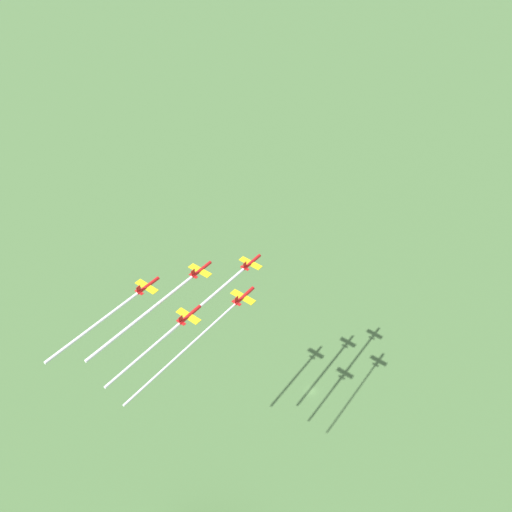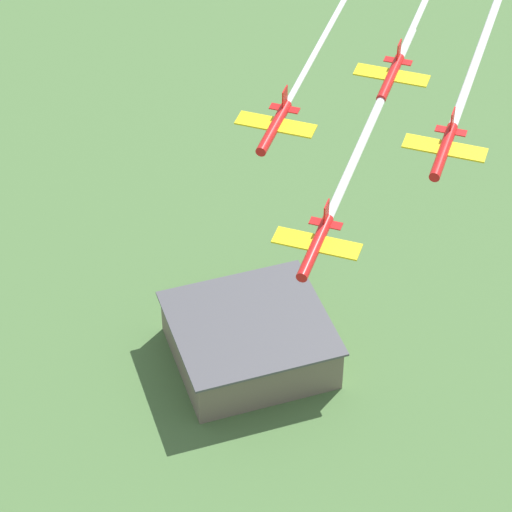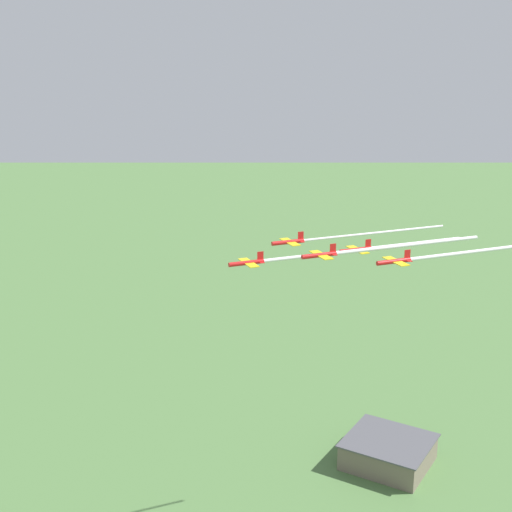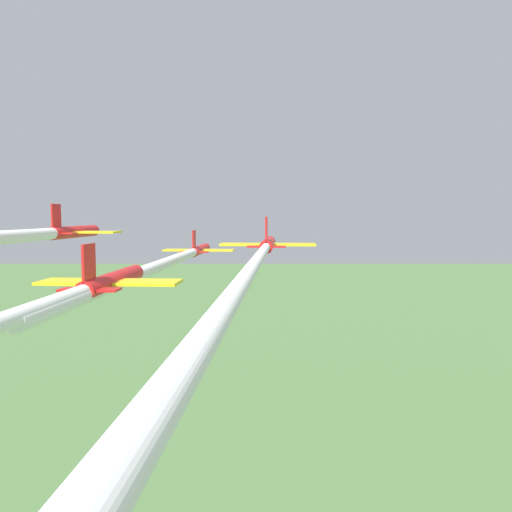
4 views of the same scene
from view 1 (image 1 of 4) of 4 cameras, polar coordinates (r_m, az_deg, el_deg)
name	(u,v)px [view 1 (image 1 of 4)]	position (r m, az deg, el deg)	size (l,w,h in m)	color
ground_plane	(311,391)	(256.92, 6.32, -15.09)	(3000.00, 3000.00, 0.00)	#4C723D
jet_0	(251,263)	(180.23, -0.57, -0.76)	(8.78, 8.92, 3.25)	red
jet_1	(200,270)	(174.17, -6.36, -1.60)	(8.78, 8.92, 3.25)	red
jet_2	(243,296)	(165.58, -1.44, -4.65)	(8.78, 8.92, 3.25)	red
jet_3	(147,286)	(172.58, -12.33, -3.37)	(8.78, 8.92, 3.25)	red
jet_4	(189,315)	(163.26, -7.68, -6.75)	(8.78, 8.92, 3.25)	red
smoke_trail_0	(206,301)	(167.25, -5.73, -5.18)	(24.56, 32.38, 1.00)	white
smoke_trail_1	(143,316)	(162.17, -12.79, -6.68)	(27.57, 36.39, 1.03)	white
smoke_trail_2	(184,350)	(152.38, -8.18, -10.61)	(28.88, 38.29, 0.73)	white
smoke_trail_3	(94,326)	(164.47, -18.01, -7.62)	(22.16, 29.18, 0.99)	white
smoke_trail_4	(144,354)	(155.63, -12.66, -10.86)	(18.59, 24.47, 0.85)	white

